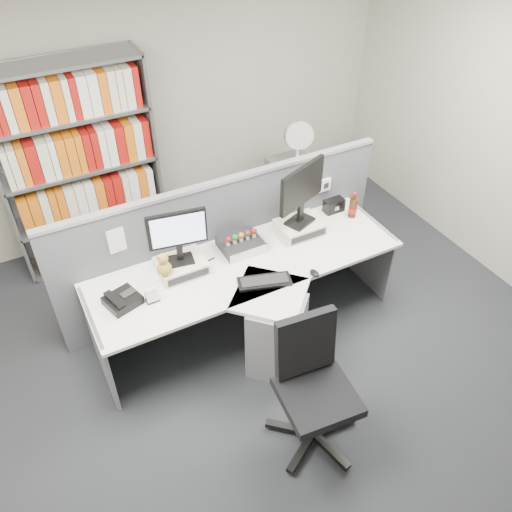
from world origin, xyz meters
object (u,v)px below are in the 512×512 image
desk_calendar (152,296)px  office_chair (312,382)px  desk_phone (122,300)px  keyboard (264,281)px  desk (259,303)px  monitor_left (178,233)px  cola_bottle (353,208)px  desk_fan (299,139)px  mouse (314,273)px  filing_cabinet (295,193)px  speaker (334,205)px  monitor_right (302,190)px  shelving_unit (81,171)px  desktop_pc (241,244)px

desk_calendar → office_chair: (0.74, -1.09, -0.22)m
desk_phone → keyboard: bearing=-15.5°
desk → office_chair: bearing=-95.1°
monitor_left → cola_bottle: size_ratio=1.86×
desk_fan → monitor_left: bearing=-149.1°
desk_phone → mouse: bearing=-15.5°
desk_fan → desk: bearing=-130.6°
desk_phone → filing_cabinet: desk_phone is taller
speaker → office_chair: bearing=-128.3°
keyboard → desk_phone: 1.09m
desk_calendar → cola_bottle: size_ratio=0.48×
desk_calendar → desk_fan: 2.38m
desk → monitor_right: (0.60, 0.38, 0.69)m
filing_cabinet → monitor_left: bearing=-149.1°
monitor_left → shelving_unit: bearing=105.4°
monitor_right → desk_phone: size_ratio=1.87×
mouse → office_chair: bearing=-122.8°
desktop_pc → desk_fan: bearing=40.4°
desk_fan → office_chair: (-1.28, -2.32, -0.45)m
desk_calendar → desk_fan: desk_fan is taller
keyboard → desktop_pc: bearing=86.8°
cola_bottle → filing_cabinet: bearing=87.0°
desk → desktop_pc: size_ratio=7.75×
desk_calendar → filing_cabinet: 2.40m
shelving_unit → desk_fan: shelving_unit is taller
shelving_unit → cola_bottle: bearing=-36.1°
desktop_pc → speaker: bearing=5.0°
cola_bottle → desk_fan: bearing=87.0°
monitor_right → speaker: 0.59m
keyboard → mouse: bearing=-15.4°
cola_bottle → shelving_unit: shelving_unit is taller
monitor_right → speaker: monitor_right is taller
cola_bottle → desk_phone: bearing=-177.0°
speaker → filing_cabinet: speaker is taller
keyboard → filing_cabinet: size_ratio=0.63×
monitor_left → desktop_pc: (0.54, 0.03, -0.33)m
desk_phone → cola_bottle: bearing=3.0°
speaker → monitor_left: bearing=-175.5°
shelving_unit → filing_cabinet: shelving_unit is taller
monitor_right → desk_phone: monitor_right is taller
monitor_left → desk_fan: monitor_left is taller
speaker → desk_fan: 0.94m
monitor_right → speaker: size_ratio=2.97×
desktop_pc → filing_cabinet: desktop_pc is taller
monitor_right → filing_cabinet: size_ratio=0.78×
keyboard → office_chair: office_chair is taller
mouse → cola_bottle: bearing=35.0°
desktop_pc → monitor_left: bearing=-176.4°
mouse → cola_bottle: 0.90m
desk_phone → desktop_pc: bearing=9.3°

